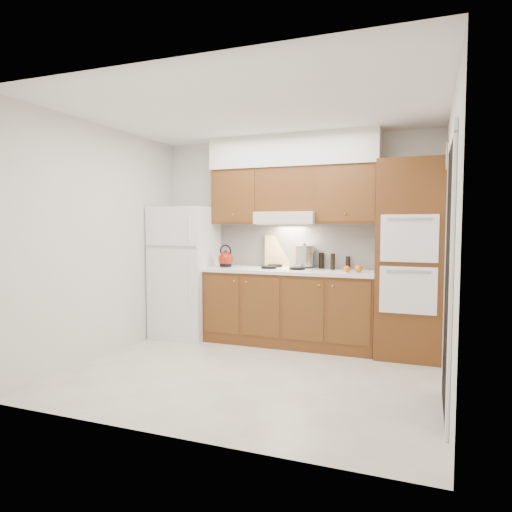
{
  "coord_description": "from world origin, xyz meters",
  "views": [
    {
      "loc": [
        1.64,
        -4.2,
        1.5
      ],
      "look_at": [
        -0.13,
        0.45,
        1.15
      ],
      "focal_mm": 32.0,
      "sensor_mm": 36.0,
      "label": 1
    }
  ],
  "objects": [
    {
      "name": "orange_far",
      "position": [
        0.75,
        1.11,
        0.98
      ],
      "size": [
        0.09,
        0.09,
        0.07
      ],
      "primitive_type": "sphere",
      "rotation": [
        0.0,
        0.0,
        -0.31
      ],
      "color": "#D54C0B",
      "rests_on": "countertop"
    },
    {
      "name": "floor",
      "position": [
        0.0,
        0.0,
        0.0
      ],
      "size": [
        3.6,
        3.6,
        0.0
      ],
      "primitive_type": "plane",
      "color": "beige",
      "rests_on": "ground"
    },
    {
      "name": "upper_cab_left",
      "position": [
        -0.71,
        1.33,
        1.85
      ],
      "size": [
        0.63,
        0.33,
        0.7
      ],
      "primitive_type": "cube",
      "color": "brown",
      "rests_on": "wall_back"
    },
    {
      "name": "range_hood",
      "position": [
        -0.02,
        1.27,
        1.57
      ],
      "size": [
        0.75,
        0.45,
        0.15
      ],
      "primitive_type": "cube",
      "color": "silver",
      "rests_on": "wall_back"
    },
    {
      "name": "soffit",
      "position": [
        0.03,
        1.32,
        2.4
      ],
      "size": [
        2.13,
        0.36,
        0.4
      ],
      "primitive_type": "cube",
      "color": "silver",
      "rests_on": "wall_back"
    },
    {
      "name": "cutting_board",
      "position": [
        -0.22,
        1.45,
        1.14
      ],
      "size": [
        0.34,
        0.21,
        0.42
      ],
      "primitive_type": "cube",
      "rotation": [
        -0.21,
        0.0,
        0.34
      ],
      "color": "tan",
      "rests_on": "countertop"
    },
    {
      "name": "backsplash",
      "position": [
        0.02,
        1.49,
        1.22
      ],
      "size": [
        2.11,
        0.03,
        0.56
      ],
      "primitive_type": "cube",
      "color": "white",
      "rests_on": "countertop"
    },
    {
      "name": "condiment_c",
      "position": [
        0.71,
        1.39,
        1.02
      ],
      "size": [
        0.07,
        0.07,
        0.17
      ],
      "primitive_type": "cylinder",
      "rotation": [
        0.0,
        0.0,
        -0.36
      ],
      "color": "black",
      "rests_on": "countertop"
    },
    {
      "name": "stock_pot",
      "position": [
        0.18,
        1.34,
        1.1
      ],
      "size": [
        0.27,
        0.27,
        0.25
      ],
      "primitive_type": "cylinder",
      "rotation": [
        0.0,
        0.0,
        -0.13
      ],
      "color": "silver",
      "rests_on": "cooktop"
    },
    {
      "name": "wall_left",
      "position": [
        -1.8,
        0.0,
        1.3
      ],
      "size": [
        0.02,
        3.0,
        2.6
      ],
      "primitive_type": "cube",
      "color": "silver",
      "rests_on": "floor"
    },
    {
      "name": "condiment_a",
      "position": [
        0.54,
        1.34,
        1.04
      ],
      "size": [
        0.07,
        0.07,
        0.2
      ],
      "primitive_type": "cylinder",
      "rotation": [
        0.0,
        0.0,
        -0.34
      ],
      "color": "black",
      "rests_on": "countertop"
    },
    {
      "name": "fridge",
      "position": [
        -1.41,
        1.14,
        0.86
      ],
      "size": [
        0.75,
        0.72,
        1.72
      ],
      "primitive_type": "cube",
      "color": "white",
      "rests_on": "floor"
    },
    {
      "name": "kettle",
      "position": [
        -0.83,
        1.17,
        1.05
      ],
      "size": [
        0.21,
        0.21,
        0.19
      ],
      "primitive_type": "sphere",
      "rotation": [
        0.0,
        0.0,
        -0.1
      ],
      "color": "maroon",
      "rests_on": "countertop"
    },
    {
      "name": "condiment_b",
      "position": [
        0.38,
        1.43,
        1.04
      ],
      "size": [
        0.07,
        0.07,
        0.2
      ],
      "primitive_type": "cylinder",
      "rotation": [
        0.0,
        0.0,
        -0.07
      ],
      "color": "black",
      "rests_on": "countertop"
    },
    {
      "name": "orange_near",
      "position": [
        0.88,
        1.13,
        0.98
      ],
      "size": [
        0.11,
        0.11,
        0.09
      ],
      "primitive_type": "sphere",
      "rotation": [
        0.0,
        0.0,
        -0.25
      ],
      "color": "orange",
      "rests_on": "countertop"
    },
    {
      "name": "ceiling",
      "position": [
        0.0,
        0.0,
        2.6
      ],
      "size": [
        3.6,
        3.6,
        0.0
      ],
      "primitive_type": "plane",
      "color": "white",
      "rests_on": "wall_back"
    },
    {
      "name": "cooktop",
      "position": [
        -0.02,
        1.21,
        0.95
      ],
      "size": [
        0.74,
        0.5,
        0.01
      ],
      "primitive_type": "cube",
      "color": "white",
      "rests_on": "countertop"
    },
    {
      "name": "wall_back",
      "position": [
        0.0,
        1.5,
        1.3
      ],
      "size": [
        3.6,
        0.02,
        2.6
      ],
      "primitive_type": "cube",
      "color": "silver",
      "rests_on": "floor"
    },
    {
      "name": "upper_cab_right",
      "position": [
        0.72,
        1.33,
        1.85
      ],
      "size": [
        0.73,
        0.33,
        0.7
      ],
      "primitive_type": "cube",
      "color": "brown",
      "rests_on": "wall_back"
    },
    {
      "name": "countertop",
      "position": [
        0.03,
        1.19,
        0.92
      ],
      "size": [
        2.13,
        0.62,
        0.04
      ],
      "primitive_type": "cube",
      "color": "white",
      "rests_on": "base_cabinets"
    },
    {
      "name": "wall_clock",
      "position": [
        1.79,
        0.55,
        2.15
      ],
      "size": [
        0.02,
        0.3,
        0.3
      ],
      "primitive_type": "cylinder",
      "rotation": [
        0.0,
        1.57,
        0.0
      ],
      "color": "#3F3833",
      "rests_on": "wall_right"
    },
    {
      "name": "doorway",
      "position": [
        1.79,
        -0.35,
        1.05
      ],
      "size": [
        0.02,
        0.9,
        2.1
      ],
      "primitive_type": "cube",
      "color": "black",
      "rests_on": "floor"
    },
    {
      "name": "wall_right",
      "position": [
        1.8,
        0.0,
        1.3
      ],
      "size": [
        0.02,
        3.0,
        2.6
      ],
      "primitive_type": "cube",
      "color": "silver",
      "rests_on": "floor"
    },
    {
      "name": "base_cabinets",
      "position": [
        0.02,
        1.2,
        0.45
      ],
      "size": [
        2.11,
        0.6,
        0.9
      ],
      "primitive_type": "cube",
      "color": "brown",
      "rests_on": "floor"
    },
    {
      "name": "oven_cabinet",
      "position": [
        1.44,
        1.18,
        1.1
      ],
      "size": [
        0.7,
        0.65,
        2.2
      ],
      "primitive_type": "cube",
      "color": "brown",
      "rests_on": "floor"
    },
    {
      "name": "upper_cab_over_hood",
      "position": [
        -0.02,
        1.33,
        1.92
      ],
      "size": [
        0.75,
        0.33,
        0.55
      ],
      "primitive_type": "cube",
      "color": "brown",
      "rests_on": "range_hood"
    }
  ]
}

